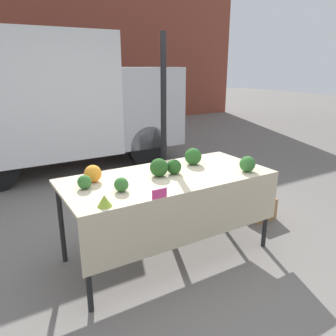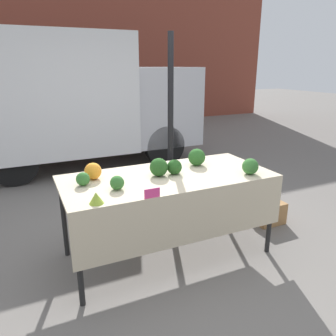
{
  "view_description": "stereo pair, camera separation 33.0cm",
  "coord_description": "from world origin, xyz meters",
  "px_view_note": "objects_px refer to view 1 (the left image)",
  "views": [
    {
      "loc": [
        -1.62,
        -2.71,
        1.98
      ],
      "look_at": [
        0.0,
        0.0,
        0.98
      ],
      "focal_mm": 35.0,
      "sensor_mm": 36.0,
      "label": 1
    },
    {
      "loc": [
        -1.32,
        -2.86,
        1.98
      ],
      "look_at": [
        0.0,
        0.0,
        0.98
      ],
      "focal_mm": 35.0,
      "sensor_mm": 36.0,
      "label": 2
    }
  ],
  "objects_px": {
    "orange_cauliflower": "(93,174)",
    "price_sign": "(159,194)",
    "parked_truck": "(58,99)",
    "produce_crate": "(258,207)"
  },
  "relations": [
    {
      "from": "orange_cauliflower",
      "to": "price_sign",
      "type": "bearing_deg",
      "value": -63.17
    },
    {
      "from": "parked_truck",
      "to": "produce_crate",
      "type": "distance_m",
      "value": 4.25
    },
    {
      "from": "parked_truck",
      "to": "produce_crate",
      "type": "bearing_deg",
      "value": -66.08
    },
    {
      "from": "price_sign",
      "to": "produce_crate",
      "type": "distance_m",
      "value": 2.13
    },
    {
      "from": "parked_truck",
      "to": "orange_cauliflower",
      "type": "distance_m",
      "value": 3.72
    },
    {
      "from": "parked_truck",
      "to": "orange_cauliflower",
      "type": "bearing_deg",
      "value": -98.76
    },
    {
      "from": "parked_truck",
      "to": "price_sign",
      "type": "bearing_deg",
      "value": -92.88
    },
    {
      "from": "orange_cauliflower",
      "to": "price_sign",
      "type": "height_order",
      "value": "orange_cauliflower"
    },
    {
      "from": "parked_truck",
      "to": "price_sign",
      "type": "distance_m",
      "value": 4.37
    },
    {
      "from": "parked_truck",
      "to": "produce_crate",
      "type": "height_order",
      "value": "parked_truck"
    }
  ]
}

